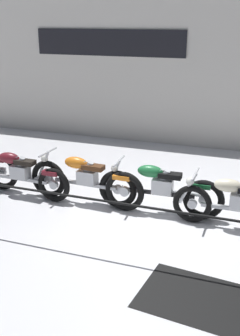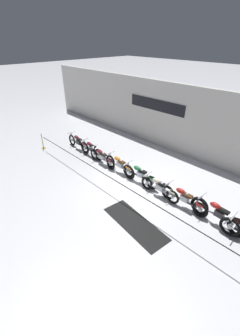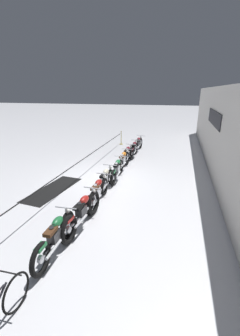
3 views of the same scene
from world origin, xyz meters
The scene contains 13 objects.
ground_plane centered at (0.00, 0.00, 0.00)m, with size 120.00×120.00×0.00m, color silver.
back_wall centered at (-0.01, 5.12, 2.10)m, with size 28.00×0.29×4.20m.
motorcycle_maroon_0 centered at (-5.41, 0.64, 0.48)m, with size 2.45×0.62×0.96m.
motorcycle_maroon_1 centered at (-3.99, 0.65, 0.47)m, with size 2.17×0.62×0.95m.
motorcycle_maroon_2 centered at (-2.79, 0.50, 0.46)m, with size 2.27×0.62×0.92m.
motorcycle_orange_3 centered at (-1.39, 0.59, 0.48)m, with size 2.36×0.62×0.95m.
motorcycle_green_4 centered at (0.03, 0.66, 0.46)m, with size 2.29×0.62×0.94m.
motorcycle_cream_5 centered at (1.40, 0.51, 0.46)m, with size 2.17×0.62×0.92m.
motorcycle_red_6 centered at (2.62, 0.62, 0.46)m, with size 2.35×0.62×0.93m.
motorcycle_red_7 centered at (4.14, 0.70, 0.49)m, with size 2.45×0.62×0.99m.
motorcycle_green_8 centered at (5.42, 0.54, 0.49)m, with size 2.21×0.62×0.97m.
stanchion_far_left centered at (-1.53, -1.01, 0.77)m, with size 14.17×0.28×1.05m.
floor_banner centered at (1.91, -1.66, 0.00)m, with size 3.00×1.08×0.01m, color black.
Camera 3 is at (9.63, 3.34, 3.97)m, focal length 24.00 mm.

